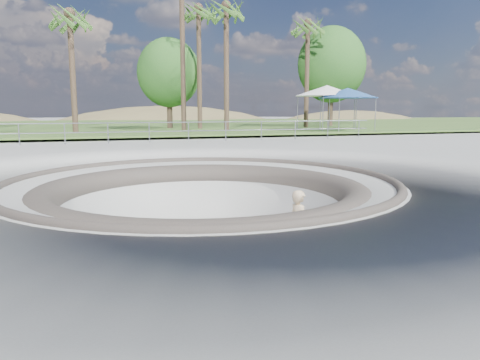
{
  "coord_description": "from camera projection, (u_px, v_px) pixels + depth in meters",
  "views": [
    {
      "loc": [
        -2.66,
        -11.89,
        1.93
      ],
      "look_at": [
        1.21,
        0.52,
        -0.1
      ],
      "focal_mm": 35.0,
      "sensor_mm": 36.0,
      "label": 1
    }
  ],
  "objects": [
    {
      "name": "bushy_tree_right",
      "position": [
        332.0,
        65.0,
        41.2
      ],
      "size": [
        6.1,
        5.55,
        8.8
      ],
      "color": "brown",
      "rests_on": "ground"
    },
    {
      "name": "ground",
      "position": [
        202.0,
        181.0,
        12.3
      ],
      "size": [
        180.0,
        180.0,
        0.0
      ],
      "primitive_type": "plane",
      "color": "#AEAEA8",
      "rests_on": "ground"
    },
    {
      "name": "grass_strip",
      "position": [
        123.0,
        125.0,
        44.34
      ],
      "size": [
        180.0,
        36.0,
        0.12
      ],
      "color": "#436026",
      "rests_on": "ground"
    },
    {
      "name": "palm_e",
      "position": [
        226.0,
        13.0,
        32.14
      ],
      "size": [
        2.6,
        2.6,
        9.47
      ],
      "color": "brown",
      "rests_on": "ground"
    },
    {
      "name": "distant_hills",
      "position": [
        142.0,
        169.0,
        68.42
      ],
      "size": [
        103.2,
        45.0,
        28.6
      ],
      "color": "brown",
      "rests_on": "ground"
    },
    {
      "name": "palm_b",
      "position": [
        70.0,
        20.0,
        29.24
      ],
      "size": [
        2.6,
        2.6,
        8.38
      ],
      "color": "brown",
      "rests_on": "ground"
    },
    {
      "name": "palm_f",
      "position": [
        308.0,
        29.0,
        37.39
      ],
      "size": [
        2.6,
        2.6,
        9.24
      ],
      "color": "brown",
      "rests_on": "ground"
    },
    {
      "name": "safety_railing",
      "position": [
        149.0,
        132.0,
        23.51
      ],
      "size": [
        25.0,
        0.06,
        1.03
      ],
      "color": "gray",
      "rests_on": "ground"
    },
    {
      "name": "skate_bowl",
      "position": [
        203.0,
        248.0,
        12.58
      ],
      "size": [
        14.0,
        14.0,
        4.1
      ],
      "color": "#AEAEA8",
      "rests_on": "ground"
    },
    {
      "name": "palm_d",
      "position": [
        199.0,
        15.0,
        35.34
      ],
      "size": [
        2.6,
        2.6,
        9.99
      ],
      "color": "brown",
      "rests_on": "ground"
    },
    {
      "name": "canopy_white",
      "position": [
        327.0,
        91.0,
        34.21
      ],
      "size": [
        6.3,
        6.3,
        3.24
      ],
      "color": "gray",
      "rests_on": "ground"
    },
    {
      "name": "skateboard",
      "position": [
        298.0,
        262.0,
        11.5
      ],
      "size": [
        0.83,
        0.35,
        0.08
      ],
      "color": "#99603D",
      "rests_on": "ground"
    },
    {
      "name": "skater",
      "position": [
        299.0,
        226.0,
        11.36
      ],
      "size": [
        0.49,
        0.69,
        1.77
      ],
      "primitive_type": "imported",
      "rotation": [
        0.0,
        0.0,
        1.67
      ],
      "color": "beige",
      "rests_on": "skateboard"
    },
    {
      "name": "bushy_tree_mid",
      "position": [
        169.0,
        73.0,
        36.85
      ],
      "size": [
        4.97,
        4.52,
        7.17
      ],
      "color": "brown",
      "rests_on": "ground"
    },
    {
      "name": "canopy_blue",
      "position": [
        348.0,
        93.0,
        33.14
      ],
      "size": [
        5.96,
        5.96,
        3.01
      ],
      "color": "gray",
      "rests_on": "ground"
    }
  ]
}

